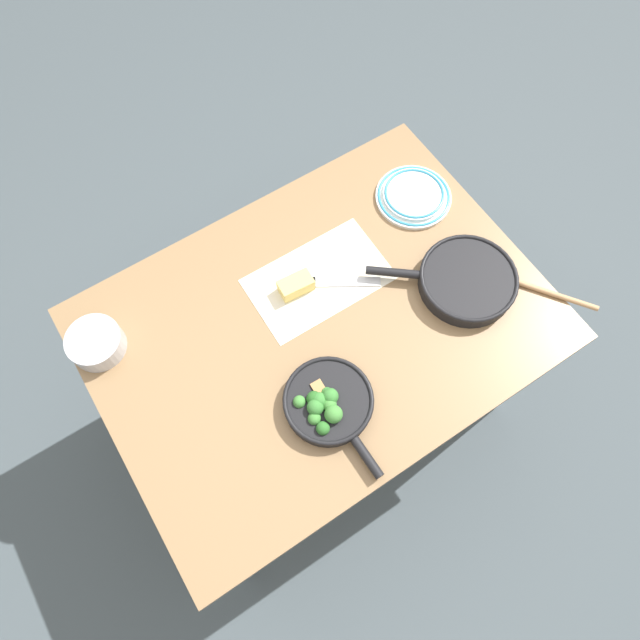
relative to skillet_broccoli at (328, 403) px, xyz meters
The scene contains 10 objects.
ground_plane 0.80m from the skillet_broccoli, 118.18° to the right, with size 14.00×14.00×0.00m, color #424C51.
dining_table_red 0.26m from the skillet_broccoli, 118.18° to the right, with size 1.21×0.88×0.74m.
skillet_broccoli is the anchor object (origin of this frame).
skillet_eggs 0.52m from the skillet_broccoli, behind, with size 0.36×0.32×0.05m.
wooden_spoon 0.64m from the skillet_broccoli, behind, with size 0.23×0.31×0.02m.
parchment_sheet 0.37m from the skillet_broccoli, 119.32° to the right, with size 0.39×0.24×0.00m.
grater_knife 0.35m from the skillet_broccoli, 119.17° to the right, with size 0.24×0.16×0.02m.
cheese_block 0.34m from the skillet_broccoli, 108.59° to the right, with size 0.10×0.06×0.05m.
dinner_plate_stack 0.69m from the skillet_broccoli, 145.08° to the right, with size 0.23×0.23×0.03m.
prep_bowl_steel 0.63m from the skillet_broccoli, 47.84° to the right, with size 0.15×0.15×0.06m.
Camera 1 is at (0.33, 0.51, 2.15)m, focal length 32.00 mm.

